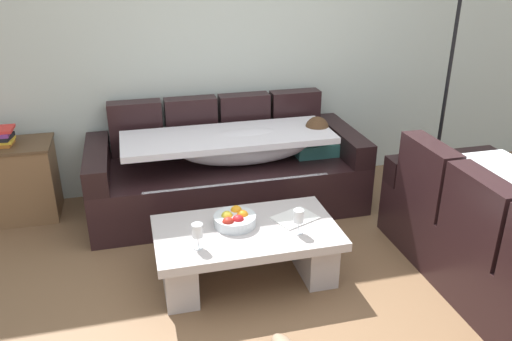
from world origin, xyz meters
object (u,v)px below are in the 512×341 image
object	(u,v)px
fruit_bowl	(235,219)
side_cabinet	(11,182)
book_stack_on_cabinet	(2,136)
floor_lamp	(447,70)
couch_along_wall	(230,170)
coffee_table	(246,247)
open_magazine	(295,218)
wine_glass_near_left	(197,232)
wine_glass_near_right	(299,217)

from	to	relation	value
fruit_bowl	side_cabinet	distance (m)	2.03
book_stack_on_cabinet	floor_lamp	distance (m)	3.66
book_stack_on_cabinet	side_cabinet	bearing A→B (deg)	167.10
couch_along_wall	floor_lamp	bearing A→B (deg)	-4.72
floor_lamp	fruit_bowl	bearing A→B (deg)	-156.95
coffee_table	open_magazine	size ratio (longest dim) A/B	4.29
coffee_table	open_magazine	distance (m)	0.38
fruit_bowl	wine_glass_near_left	distance (m)	0.36
couch_along_wall	fruit_bowl	distance (m)	1.04
couch_along_wall	book_stack_on_cabinet	world-z (taller)	couch_along_wall
fruit_bowl	wine_glass_near_left	world-z (taller)	wine_glass_near_left
side_cabinet	floor_lamp	bearing A→B (deg)	-5.97
side_cabinet	wine_glass_near_left	bearing A→B (deg)	-47.87
coffee_table	open_magazine	world-z (taller)	open_magazine
couch_along_wall	fruit_bowl	bearing A→B (deg)	-99.99
coffee_table	wine_glass_near_left	xyz separation A→B (m)	(-0.34, -0.15, 0.26)
wine_glass_near_left	side_cabinet	distance (m)	1.98
couch_along_wall	side_cabinet	world-z (taller)	couch_along_wall
book_stack_on_cabinet	wine_glass_near_left	bearing A→B (deg)	-47.98
wine_glass_near_left	floor_lamp	xyz separation A→B (m)	(2.31, 1.08, 0.62)
wine_glass_near_right	open_magazine	size ratio (longest dim) A/B	0.59
wine_glass_near_right	book_stack_on_cabinet	size ratio (longest dim) A/B	0.76
fruit_bowl	book_stack_on_cabinet	bearing A→B (deg)	142.05
coffee_table	fruit_bowl	world-z (taller)	fruit_bowl
wine_glass_near_right	open_magazine	bearing A→B (deg)	77.89
open_magazine	floor_lamp	xyz separation A→B (m)	(1.61, 0.88, 0.73)
book_stack_on_cabinet	couch_along_wall	bearing A→B (deg)	-7.26
book_stack_on_cabinet	floor_lamp	xyz separation A→B (m)	(3.62, -0.38, 0.40)
wine_glass_near_right	open_magazine	world-z (taller)	wine_glass_near_right
floor_lamp	side_cabinet	bearing A→B (deg)	174.03
open_magazine	floor_lamp	distance (m)	1.98
open_magazine	side_cabinet	size ratio (longest dim) A/B	0.39
wine_glass_near_right	wine_glass_near_left	bearing A→B (deg)	-178.11
wine_glass_near_left	fruit_bowl	bearing A→B (deg)	38.43
side_cabinet	couch_along_wall	bearing A→B (deg)	-7.28
fruit_bowl	side_cabinet	world-z (taller)	side_cabinet
coffee_table	wine_glass_near_left	size ratio (longest dim) A/B	7.23
fruit_bowl	book_stack_on_cabinet	size ratio (longest dim) A/B	1.29
couch_along_wall	open_magazine	xyz separation A→B (m)	(0.24, -1.03, 0.05)
couch_along_wall	fruit_bowl	world-z (taller)	couch_along_wall
coffee_table	floor_lamp	xyz separation A→B (m)	(1.97, 0.93, 0.88)
floor_lamp	book_stack_on_cabinet	bearing A→B (deg)	174.04
side_cabinet	book_stack_on_cabinet	world-z (taller)	book_stack_on_cabinet
floor_lamp	wine_glass_near_right	bearing A→B (deg)	-147.33
open_magazine	floor_lamp	bearing A→B (deg)	5.55
fruit_bowl	open_magazine	bearing A→B (deg)	-1.63
coffee_table	wine_glass_near_right	world-z (taller)	wine_glass_near_right
fruit_bowl	wine_glass_near_left	size ratio (longest dim) A/B	1.69
coffee_table	book_stack_on_cabinet	xyz separation A→B (m)	(-1.66, 1.31, 0.47)
coffee_table	wine_glass_near_left	distance (m)	0.45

